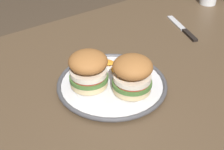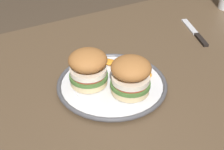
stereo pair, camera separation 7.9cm
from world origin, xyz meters
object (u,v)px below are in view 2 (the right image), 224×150
dinner_plate (112,84)px  table_knife (196,34)px  dining_table (126,96)px  sandwich_half_left (131,75)px  sandwich_half_right (88,67)px

dinner_plate → table_knife: size_ratio=1.46×
dining_table → table_knife: 0.38m
dining_table → table_knife: size_ratio=6.84×
dining_table → dinner_plate: bearing=26.2°
sandwich_half_left → sandwich_half_right: 0.12m
sandwich_half_right → table_knife: 0.50m
dining_table → sandwich_half_right: bearing=3.4°
dinner_plate → table_knife: dinner_plate is taller
sandwich_half_left → table_knife: bearing=-156.3°
sandwich_half_left → table_knife: size_ratio=0.70×
table_knife → dining_table: bearing=13.0°
dining_table → dinner_plate: (0.07, 0.04, 0.10)m
dining_table → sandwich_half_right: sandwich_half_right is taller
sandwich_half_right → table_knife: bearing=-169.5°
dining_table → table_knife: bearing=-167.0°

